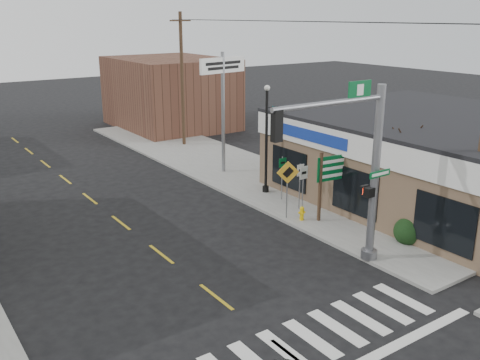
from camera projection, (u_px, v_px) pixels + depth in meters
ground at (294, 358)px, 14.53m from camera, size 140.00×140.00×0.00m
sidewalk_right at (267, 182)px, 29.61m from camera, size 6.00×38.00×0.13m
center_line at (161, 254)px, 20.81m from camera, size 0.12×56.00×0.01m
crosswalk at (285, 350)px, 14.84m from camera, size 11.00×2.20×0.01m
thrift_store at (441, 160)px, 26.53m from camera, size 12.00×14.00×4.00m
bldg_distant_right at (170, 93)px, 43.78m from camera, size 8.00×10.00×5.60m
traffic_signal_pole at (361, 159)px, 18.59m from camera, size 5.30×0.39×6.72m
guide_sign at (333, 175)px, 23.65m from camera, size 1.79×0.14×3.13m
fire_hydrant at (302, 213)px, 23.82m from camera, size 0.20×0.20×0.64m
ped_crossing_sign at (288, 179)px, 23.65m from camera, size 1.03×0.07×2.66m
lamp_post at (267, 131)px, 26.84m from camera, size 0.71×0.56×5.50m
dance_center_sign at (223, 83)px, 29.88m from camera, size 3.22×0.20×6.85m
bare_tree at (410, 134)px, 22.81m from camera, size 2.49×2.49×4.97m
shrub_front at (408, 231)px, 21.55m from camera, size 1.16×1.16×0.87m
shrub_back at (361, 203)px, 24.99m from camera, size 1.00×1.00×0.75m
utility_pole_far at (182, 78)px, 36.58m from camera, size 1.57×0.23×9.01m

